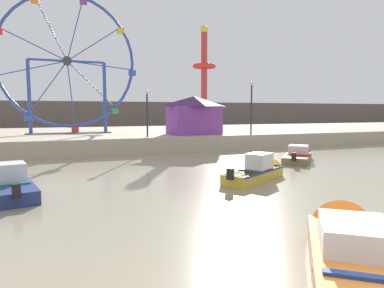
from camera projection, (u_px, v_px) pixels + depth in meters
The scene contains 11 objects.
quay_promenade at pixel (119, 137), 31.42m from camera, with size 110.00×18.19×1.15m, color #B7A88E.
distant_town_skyline at pixel (98, 116), 51.25m from camera, with size 140.00×3.00×4.40m, color #564C47.
motorboat_olive_wood at pixel (299, 155), 20.88m from camera, with size 4.19×4.31×1.36m.
motorboat_navy_blue at pixel (8, 182), 12.67m from camera, with size 2.42×5.07×1.55m.
motorboat_mustard_yellow at pixel (261, 171), 15.07m from camera, with size 4.51×3.29×1.42m.
motorboat_orange_hull at pixel (350, 249), 6.52m from camera, with size 4.84×5.69×1.45m.
ferris_wheel_blue_frame at pixel (67, 64), 27.22m from camera, with size 10.89×1.20×11.23m.
drop_tower_red_tower at pixel (204, 81), 38.57m from camera, with size 2.80×2.80×11.40m.
carnival_booth_purple_stall at pixel (194, 115), 26.71m from camera, with size 4.32×3.17×3.00m.
promenade_lamp_near at pixel (147, 106), 23.64m from camera, with size 0.32×0.32×3.33m.
promenade_lamp_far at pixel (251, 100), 26.18m from camera, with size 0.32×0.32×4.11m.
Camera 1 is at (-4.63, -3.82, 3.00)m, focal length 31.66 mm.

